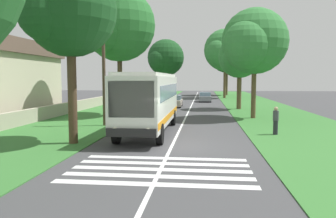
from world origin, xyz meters
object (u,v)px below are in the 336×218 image
(roadside_tree_left_2, at_px, (69,13))
(utility_pole, at_px, (104,73))
(roadside_tree_right_1, at_px, (224,51))
(roadside_tree_right_2, at_px, (226,56))
(trailing_car_0, at_px, (174,101))
(trailing_car_1, at_px, (205,97))
(pedestrian, at_px, (276,120))
(roadside_tree_right_0, at_px, (239,58))
(roadside_tree_right_3, at_px, (253,43))
(roadside_tree_left_1, at_px, (165,59))
(coach_bus, at_px, (150,99))
(roadside_tree_left_0, at_px, (118,28))

(roadside_tree_left_2, xyz_separation_m, utility_pole, (6.67, 0.25, -2.91))
(roadside_tree_right_1, xyz_separation_m, roadside_tree_right_2, (10.26, -1.01, -0.20))
(trailing_car_0, height_order, trailing_car_1, same)
(trailing_car_1, distance_m, pedestrian, 29.91)
(trailing_car_1, height_order, roadside_tree_right_1, roadside_tree_right_1)
(roadside_tree_right_0, xyz_separation_m, utility_pole, (-14.72, 10.94, -1.91))
(trailing_car_1, xyz_separation_m, roadside_tree_right_2, (19.88, -4.24, 7.34))
(roadside_tree_right_3, bearing_deg, roadside_tree_right_0, 1.58)
(roadside_tree_left_1, bearing_deg, utility_pole, -178.80)
(roadside_tree_left_1, distance_m, roadside_tree_right_1, 15.23)
(roadside_tree_right_0, bearing_deg, trailing_car_0, 72.55)
(roadside_tree_right_0, height_order, roadside_tree_right_1, roadside_tree_right_1)
(roadside_tree_left_1, height_order, roadside_tree_right_0, roadside_tree_left_1)
(coach_bus, height_order, roadside_tree_right_0, roadside_tree_right_0)
(roadside_tree_left_1, xyz_separation_m, utility_pole, (-46.39, -0.97, -3.76))
(roadside_tree_left_0, bearing_deg, roadside_tree_right_1, -20.44)
(coach_bus, bearing_deg, trailing_car_1, -6.91)
(roadside_tree_left_2, distance_m, utility_pole, 7.28)
(coach_bus, relative_size, trailing_car_0, 2.60)
(trailing_car_0, height_order, roadside_tree_left_0, roadside_tree_left_0)
(roadside_tree_right_1, distance_m, roadside_tree_right_3, 30.66)
(pedestrian, bearing_deg, roadside_tree_left_0, 52.45)
(roadside_tree_right_0, relative_size, pedestrian, 4.85)
(roadside_tree_right_1, relative_size, utility_pole, 1.65)
(coach_bus, xyz_separation_m, roadside_tree_left_2, (-4.12, 3.49, 4.59))
(pedestrian, bearing_deg, coach_bus, 88.10)
(trailing_car_1, distance_m, roadside_tree_right_3, 22.09)
(roadside_tree_left_1, bearing_deg, coach_bus, -174.50)
(roadside_tree_right_1, distance_m, pedestrian, 39.92)
(pedestrian, bearing_deg, roadside_tree_right_3, 1.89)
(coach_bus, relative_size, trailing_car_1, 2.60)
(trailing_car_0, height_order, utility_pole, utility_pole)
(coach_bus, xyz_separation_m, roadside_tree_right_2, (49.24, -7.80, 5.86))
(utility_pole, distance_m, pedestrian, 12.16)
(roadside_tree_right_2, bearing_deg, utility_pole, 166.12)
(trailing_car_0, distance_m, pedestrian, 21.36)
(trailing_car_1, xyz_separation_m, utility_pole, (-26.81, 7.30, 3.16))
(coach_bus, distance_m, roadside_tree_right_1, 40.03)
(trailing_car_0, xyz_separation_m, roadside_tree_right_1, (19.39, -6.97, 7.54))
(roadside_tree_left_2, distance_m, pedestrian, 13.22)
(coach_bus, xyz_separation_m, roadside_tree_left_1, (48.94, 4.71, 5.44))
(roadside_tree_right_0, bearing_deg, pedestrian, -178.27)
(trailing_car_1, bearing_deg, roadside_tree_right_1, -18.58)
(roadside_tree_left_0, relative_size, roadside_tree_right_0, 1.39)
(roadside_tree_left_0, xyz_separation_m, roadside_tree_right_1, (29.94, -11.16, 0.22))
(roadside_tree_left_0, bearing_deg, trailing_car_1, -21.30)
(roadside_tree_right_0, bearing_deg, roadside_tree_left_2, 153.45)
(roadside_tree_right_3, relative_size, pedestrian, 5.51)
(roadside_tree_right_0, bearing_deg, roadside_tree_left_0, 125.46)
(trailing_car_1, bearing_deg, roadside_tree_left_2, 168.11)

